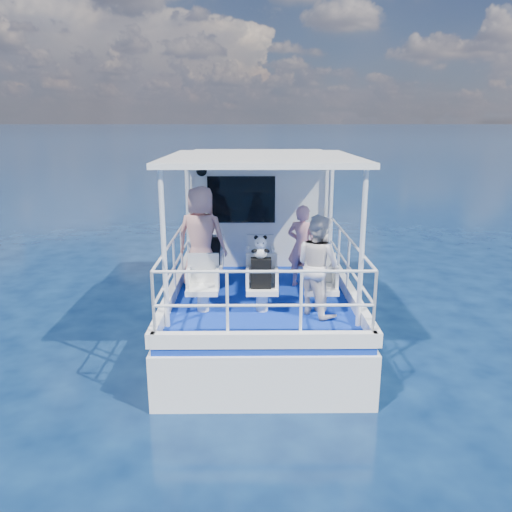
% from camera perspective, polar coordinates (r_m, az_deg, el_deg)
% --- Properties ---
extents(ground, '(2000.00, 2000.00, 0.00)m').
position_cam_1_polar(ground, '(9.06, 0.51, -9.01)').
color(ground, '#071635').
rests_on(ground, ground).
extents(hull, '(3.00, 7.00, 1.60)m').
position_cam_1_polar(hull, '(9.98, 0.41, -6.67)').
color(hull, white).
rests_on(hull, ground).
extents(deck, '(2.90, 6.90, 0.10)m').
position_cam_1_polar(deck, '(9.70, 0.42, -2.00)').
color(deck, navy).
rests_on(deck, hull).
extents(cabin, '(2.85, 2.00, 2.20)m').
position_cam_1_polar(cabin, '(10.71, 0.31, 5.95)').
color(cabin, white).
rests_on(cabin, deck).
extents(canopy, '(3.00, 3.20, 0.08)m').
position_cam_1_polar(canopy, '(8.09, 0.59, 11.13)').
color(canopy, white).
rests_on(canopy, cabin).
extents(canopy_posts, '(2.77, 2.97, 2.20)m').
position_cam_1_polar(canopy_posts, '(8.20, 0.58, 3.13)').
color(canopy_posts, white).
rests_on(canopy_posts, deck).
extents(railings, '(2.84, 3.59, 1.00)m').
position_cam_1_polar(railings, '(8.03, 0.61, -1.54)').
color(railings, white).
rests_on(railings, deck).
extents(seat_port_fwd, '(0.48, 0.46, 0.38)m').
position_cam_1_polar(seat_port_fwd, '(8.89, -5.30, -2.04)').
color(seat_port_fwd, white).
rests_on(seat_port_fwd, deck).
extents(seat_center_fwd, '(0.48, 0.46, 0.38)m').
position_cam_1_polar(seat_center_fwd, '(8.87, 0.51, -2.03)').
color(seat_center_fwd, white).
rests_on(seat_center_fwd, deck).
extents(seat_stbd_fwd, '(0.48, 0.46, 0.38)m').
position_cam_1_polar(seat_stbd_fwd, '(8.93, 6.30, -2.00)').
color(seat_stbd_fwd, white).
rests_on(seat_stbd_fwd, deck).
extents(seat_port_aft, '(0.48, 0.46, 0.38)m').
position_cam_1_polar(seat_port_aft, '(7.67, -6.08, -4.89)').
color(seat_port_aft, white).
rests_on(seat_port_aft, deck).
extents(seat_center_aft, '(0.48, 0.46, 0.38)m').
position_cam_1_polar(seat_center_aft, '(7.63, 0.69, -4.89)').
color(seat_center_aft, white).
rests_on(seat_center_aft, deck).
extents(seat_stbd_aft, '(0.48, 0.46, 0.38)m').
position_cam_1_polar(seat_stbd_aft, '(7.70, 7.42, -4.83)').
color(seat_stbd_aft, white).
rests_on(seat_stbd_aft, deck).
extents(passenger_port_fwd, '(0.75, 0.61, 1.77)m').
position_cam_1_polar(passenger_port_fwd, '(8.59, -6.28, 2.11)').
color(passenger_port_fwd, '#E19C91').
rests_on(passenger_port_fwd, deck).
extents(passenger_stbd_fwd, '(0.62, 0.53, 1.44)m').
position_cam_1_polar(passenger_stbd_fwd, '(8.63, 5.28, 1.09)').
color(passenger_stbd_fwd, pink).
rests_on(passenger_stbd_fwd, deck).
extents(passenger_stbd_aft, '(0.90, 0.93, 1.51)m').
position_cam_1_polar(passenger_stbd_aft, '(7.40, 7.11, -1.05)').
color(passenger_stbd_aft, white).
rests_on(passenger_stbd_aft, deck).
extents(backpack_port, '(0.35, 0.20, 0.47)m').
position_cam_1_polar(backpack_port, '(8.75, -5.27, 0.55)').
color(backpack_port, black).
rests_on(backpack_port, seat_port_fwd).
extents(backpack_center, '(0.30, 0.17, 0.45)m').
position_cam_1_polar(backpack_center, '(7.46, 0.58, -1.98)').
color(backpack_center, black).
rests_on(backpack_center, seat_center_aft).
extents(compact_camera, '(0.11, 0.06, 0.06)m').
position_cam_1_polar(compact_camera, '(8.68, -5.32, 2.24)').
color(compact_camera, black).
rests_on(compact_camera, backpack_port).
extents(panda, '(0.22, 0.19, 0.35)m').
position_cam_1_polar(panda, '(7.37, 0.52, 1.03)').
color(panda, white).
rests_on(panda, backpack_center).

